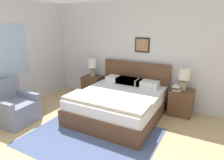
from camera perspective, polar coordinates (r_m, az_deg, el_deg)
wall_back at (r=5.25m, az=7.16°, el=7.61°), size 7.27×0.09×2.60m
wall_left at (r=5.43m, az=-25.38°, el=6.50°), size 0.08×5.63×2.60m
area_rug_main at (r=3.94m, az=-5.72°, el=-15.81°), size 2.36×1.90×0.01m
bed at (r=4.58m, az=2.11°, el=-6.50°), size 1.78×2.00×1.09m
armchair at (r=4.80m, az=-26.18°, el=-7.34°), size 0.78×0.76×0.90m
nightstand_near_window at (r=5.77m, az=-5.47°, el=-1.80°), size 0.52×0.48×0.59m
nightstand_by_door at (r=4.92m, az=19.09°, el=-6.01°), size 0.52×0.48×0.59m
table_lamp_near_window at (r=5.62m, az=-5.65°, el=4.31°), size 0.26×0.26×0.50m
table_lamp_by_door at (r=4.74m, az=19.94°, el=1.05°), size 0.26×0.26×0.50m
book_thick_bottom at (r=4.79m, az=17.98°, el=-2.47°), size 0.22×0.28×0.04m
book_hardcover_middle at (r=4.77m, az=18.01°, el=-2.08°), size 0.20×0.30×0.03m
book_novel_upper at (r=4.77m, az=18.05°, el=-1.72°), size 0.17×0.24×0.04m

